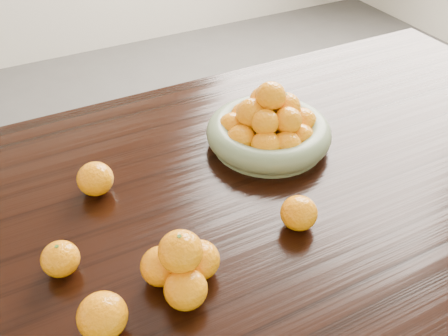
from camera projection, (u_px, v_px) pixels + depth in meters
name	position (u px, v px, depth m)	size (l,w,h in m)	color
dining_table	(238.00, 214.00, 1.19)	(2.00, 1.00, 0.75)	black
fruit_bowl	(269.00, 128.00, 1.23)	(0.31, 0.31, 0.17)	#6F7E5C
orange_pyramid	(182.00, 266.00, 0.88)	(0.14, 0.14, 0.12)	#FF9907
loose_orange_0	(60.00, 259.00, 0.92)	(0.07, 0.07, 0.07)	#FF9907
loose_orange_1	(102.00, 316.00, 0.81)	(0.08, 0.08, 0.08)	#FF9907
loose_orange_2	(299.00, 213.00, 1.01)	(0.08, 0.08, 0.07)	#FF9907
loose_orange_3	(95.00, 179.00, 1.09)	(0.08, 0.08, 0.07)	#FF9907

